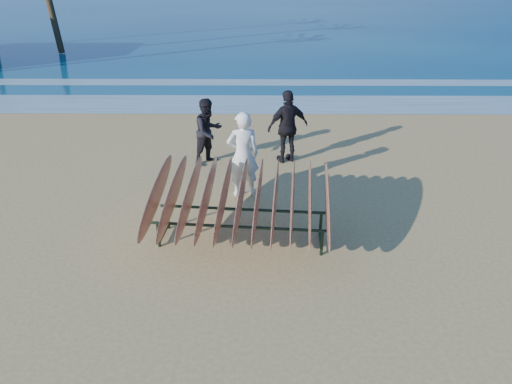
% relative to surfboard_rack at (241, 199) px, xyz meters
% --- Properties ---
extents(ground, '(120.00, 120.00, 0.00)m').
position_rel_surfboard_rack_xyz_m(ground, '(0.28, -0.64, -0.88)').
color(ground, tan).
rests_on(ground, ground).
extents(ocean, '(160.00, 160.00, 0.00)m').
position_rel_surfboard_rack_xyz_m(ocean, '(0.28, 54.36, -0.88)').
color(ocean, navy).
rests_on(ocean, ground).
extents(foam_near, '(160.00, 160.00, 0.00)m').
position_rel_surfboard_rack_xyz_m(foam_near, '(0.28, 9.36, -0.88)').
color(foam_near, white).
rests_on(foam_near, ground).
extents(foam_far, '(160.00, 160.00, 0.00)m').
position_rel_surfboard_rack_xyz_m(foam_far, '(0.28, 12.86, -0.88)').
color(foam_far, white).
rests_on(foam_far, ground).
extents(surfboard_rack, '(3.36, 2.72, 1.43)m').
position_rel_surfboard_rack_xyz_m(surfboard_rack, '(0.00, 0.00, 0.00)').
color(surfboard_rack, black).
rests_on(surfboard_rack, ground).
extents(person_white, '(0.77, 0.57, 1.92)m').
position_rel_surfboard_rack_xyz_m(person_white, '(-0.02, 1.94, 0.08)').
color(person_white, white).
rests_on(person_white, ground).
extents(person_dark_a, '(1.04, 1.04, 1.70)m').
position_rel_surfboard_rack_xyz_m(person_dark_a, '(-0.96, 3.78, -0.03)').
color(person_dark_a, black).
rests_on(person_dark_a, ground).
extents(person_dark_b, '(1.20, 0.84, 1.88)m').
position_rel_surfboard_rack_xyz_m(person_dark_b, '(1.06, 3.91, 0.06)').
color(person_dark_b, black).
rests_on(person_dark_b, ground).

